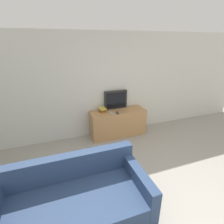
{
  "coord_description": "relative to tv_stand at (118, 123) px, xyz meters",
  "views": [
    {
      "loc": [
        -1.26,
        -1.14,
        2.35
      ],
      "look_at": [
        -0.0,
        2.33,
        0.86
      ],
      "focal_mm": 28.0,
      "sensor_mm": 36.0,
      "label": 1
    }
  ],
  "objects": [
    {
      "name": "book_stack",
      "position": [
        -0.4,
        0.07,
        0.41
      ],
      "size": [
        0.17,
        0.22,
        0.11
      ],
      "color": "#995623",
      "rests_on": "tv_stand"
    },
    {
      "name": "remote_on_stand",
      "position": [
        -0.08,
        -0.15,
        0.36
      ],
      "size": [
        0.07,
        0.16,
        0.02
      ],
      "rotation": [
        0.0,
        0.0,
        -0.17
      ],
      "color": "#2D2D2D",
      "rests_on": "tv_stand"
    },
    {
      "name": "television",
      "position": [
        0.01,
        0.19,
        0.59
      ],
      "size": [
        0.61,
        0.09,
        0.48
      ],
      "color": "black",
      "rests_on": "tv_stand"
    },
    {
      "name": "tv_stand",
      "position": [
        0.0,
        0.0,
        0.0
      ],
      "size": [
        1.45,
        0.47,
        0.7
      ],
      "color": "tan",
      "rests_on": "ground_plane"
    },
    {
      "name": "remote_secondary",
      "position": [
        -0.22,
        -0.1,
        0.36
      ],
      "size": [
        0.11,
        0.2,
        0.02
      ],
      "rotation": [
        0.0,
        0.0,
        0.38
      ],
      "color": "#B7B7B7",
      "rests_on": "tv_stand"
    },
    {
      "name": "wall_back",
      "position": [
        -0.32,
        0.29,
        0.95
      ],
      "size": [
        9.0,
        0.06,
        2.6
      ],
      "color": "silver",
      "rests_on": "ground_plane"
    },
    {
      "name": "couch",
      "position": [
        -1.47,
        -2.07,
        -0.07
      ],
      "size": [
        2.01,
        1.0,
        0.83
      ],
      "rotation": [
        0.0,
        0.0,
        -0.0
      ],
      "color": "navy",
      "rests_on": "ground_plane"
    }
  ]
}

